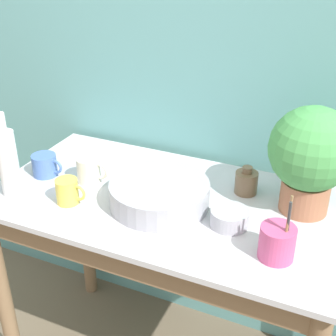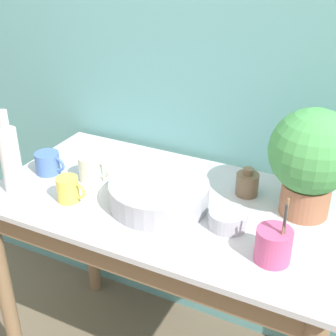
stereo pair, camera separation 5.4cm
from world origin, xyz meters
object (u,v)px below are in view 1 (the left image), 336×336
(mug_cream, at_px, (89,170))
(mug_yellow, at_px, (68,191))
(potted_plant, at_px, (311,155))
(bowl_wash_large, at_px, (159,194))
(bowl_small_steel, at_px, (230,218))
(utensil_cup, at_px, (277,242))
(bottle_tall, at_px, (8,161))
(bottle_short, at_px, (246,182))
(mug_blue, at_px, (45,165))

(mug_cream, xyz_separation_m, mug_yellow, (0.01, -0.15, -0.00))
(potted_plant, height_order, mug_cream, potted_plant)
(bowl_wash_large, xyz_separation_m, mug_cream, (-0.30, 0.04, 0.01))
(bowl_wash_large, height_order, mug_yellow, mug_yellow)
(bowl_small_steel, bearing_deg, utensil_cup, -29.87)
(bottle_tall, bearing_deg, bottle_short, 24.56)
(mug_yellow, bearing_deg, utensil_cup, -0.10)
(bottle_tall, bearing_deg, utensil_cup, 1.74)
(bottle_tall, relative_size, utensil_cup, 1.46)
(mug_cream, bearing_deg, mug_yellow, -84.99)
(mug_cream, bearing_deg, mug_blue, -171.71)
(potted_plant, xyz_separation_m, bottle_tall, (-0.94, -0.31, -0.08))
(bottle_short, relative_size, mug_yellow, 0.92)
(mug_blue, bearing_deg, bottle_tall, -98.21)
(mug_cream, bearing_deg, bottle_short, 16.16)
(bottle_short, xyz_separation_m, utensil_cup, (0.17, -0.31, 0.01))
(bottle_tall, height_order, mug_cream, bottle_tall)
(mug_cream, bearing_deg, bowl_wash_large, -6.85)
(mug_yellow, height_order, utensil_cup, utensil_cup)
(potted_plant, bearing_deg, bowl_wash_large, -159.81)
(bowl_wash_large, height_order, bottle_tall, bottle_tall)
(bottle_short, distance_m, bowl_small_steel, 0.21)
(bowl_wash_large, distance_m, bowl_small_steel, 0.25)
(potted_plant, xyz_separation_m, mug_blue, (-0.91, -0.15, -0.16))
(potted_plant, distance_m, bottle_short, 0.26)
(bottle_tall, relative_size, mug_blue, 2.43)
(bottle_short, height_order, mug_blue, bottle_short)
(potted_plant, distance_m, mug_blue, 0.94)
(potted_plant, height_order, bowl_small_steel, potted_plant)
(utensil_cup, bearing_deg, mug_blue, 171.85)
(bottle_tall, height_order, bowl_small_steel, bottle_tall)
(bottle_short, distance_m, mug_yellow, 0.61)
(bowl_wash_large, bearing_deg, bottle_short, 38.34)
(utensil_cup, bearing_deg, bottle_short, 119.53)
(mug_yellow, relative_size, utensil_cup, 0.53)
(bowl_small_steel, bearing_deg, mug_cream, 174.04)
(potted_plant, bearing_deg, mug_cream, -170.23)
(bowl_wash_large, bearing_deg, bottle_tall, -163.64)
(potted_plant, xyz_separation_m, bottle_short, (-0.20, 0.03, -0.16))
(mug_cream, xyz_separation_m, bowl_small_steel, (0.54, -0.06, -0.02))
(bowl_wash_large, distance_m, utensil_cup, 0.43)
(potted_plant, bearing_deg, bottle_short, 171.90)
(potted_plant, distance_m, mug_cream, 0.76)
(bottle_tall, xyz_separation_m, mug_cream, (0.20, 0.18, -0.08))
(potted_plant, height_order, mug_blue, potted_plant)
(mug_blue, bearing_deg, mug_yellow, -33.68)
(potted_plant, height_order, bottle_short, potted_plant)
(mug_yellow, height_order, mug_blue, mug_yellow)
(potted_plant, relative_size, mug_yellow, 3.26)
(mug_blue, height_order, utensil_cup, utensil_cup)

